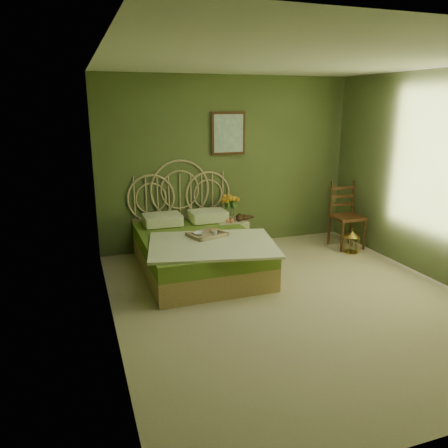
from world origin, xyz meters
name	(u,v)px	position (x,y,z in m)	size (l,w,h in m)	color
floor	(293,300)	(0.00, 0.00, 0.00)	(4.50, 4.50, 0.00)	#C8B590
ceiling	(304,60)	(0.00, 0.00, 2.60)	(4.50, 4.50, 0.00)	silver
wall_back	(228,163)	(0.00, 2.25, 1.30)	(4.00, 4.00, 0.00)	#536736
wall_left	(106,202)	(-2.00, 0.00, 1.30)	(4.50, 4.50, 0.00)	#536736
wall_right	(444,179)	(2.00, 0.00, 1.30)	(4.50, 4.50, 0.00)	#536736
wall_art	(228,133)	(0.00, 2.22, 1.75)	(0.54, 0.04, 0.64)	#3E2510
bed	(198,248)	(-0.77, 1.29, 0.30)	(1.75, 2.21, 1.37)	tan
nightstand	(230,229)	(-0.09, 1.88, 0.34)	(0.46, 0.46, 0.93)	beige
chair	(345,211)	(1.70, 1.55, 0.57)	(0.47, 0.47, 1.02)	#3E2510
birdcage	(352,242)	(1.62, 1.21, 0.16)	(0.22, 0.22, 0.34)	gold
book_lower	(241,218)	(0.08, 1.88, 0.51)	(0.18, 0.24, 0.02)	#381E0F
book_upper	(241,217)	(0.08, 1.88, 0.53)	(0.16, 0.22, 0.02)	#472819
cereal_bowl	(198,234)	(-0.79, 1.17, 0.55)	(0.14, 0.14, 0.03)	white
coffee_cup	(214,233)	(-0.61, 1.06, 0.57)	(0.08, 0.08, 0.07)	white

